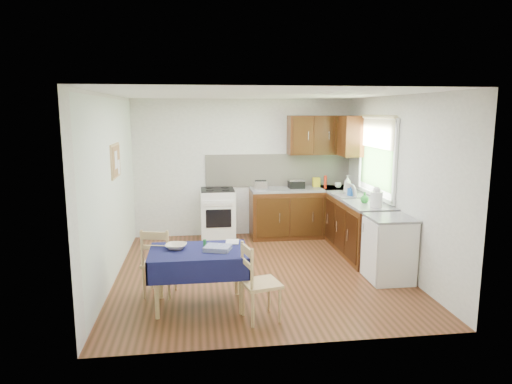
{
  "coord_description": "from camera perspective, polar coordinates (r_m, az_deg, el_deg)",
  "views": [
    {
      "loc": [
        -0.86,
        -6.19,
        2.27
      ],
      "look_at": [
        -0.02,
        0.23,
        1.13
      ],
      "focal_mm": 32.0,
      "sensor_mm": 36.0,
      "label": 1
    }
  ],
  "objects": [
    {
      "name": "floor",
      "position": [
        6.65,
        0.39,
        -9.94
      ],
      "size": [
        4.2,
        4.2,
        0.0
      ],
      "primitive_type": "plane",
      "color": "#452912",
      "rests_on": "ground"
    },
    {
      "name": "splashback",
      "position": [
        8.48,
        2.82,
        2.76
      ],
      "size": [
        2.7,
        0.02,
        0.6
      ],
      "primitive_type": "cube",
      "color": "beige",
      "rests_on": "wall_back"
    },
    {
      "name": "stove",
      "position": [
        8.2,
        -4.8,
        -2.77
      ],
      "size": [
        0.6,
        0.61,
        0.92
      ],
      "color": "white",
      "rests_on": "ground"
    },
    {
      "name": "soap_bottle_a",
      "position": [
        7.86,
        11.35,
        0.93
      ],
      "size": [
        0.17,
        0.17,
        0.31
      ],
      "primitive_type": "imported",
      "rotation": [
        0.0,
        0.0,
        0.82
      ],
      "color": "white",
      "rests_on": "worktop_right"
    },
    {
      "name": "chair_far",
      "position": [
        5.81,
        -12.1,
        -8.34
      ],
      "size": [
        0.46,
        0.46,
        0.87
      ],
      "rotation": [
        0.0,
        0.0,
        2.92
      ],
      "color": "tan",
      "rests_on": "ground"
    },
    {
      "name": "dish_rack",
      "position": [
        7.6,
        11.83,
        -0.39
      ],
      "size": [
        0.46,
        0.35,
        0.22
      ],
      "rotation": [
        0.0,
        0.0,
        -0.0
      ],
      "color": "gray",
      "rests_on": "worktop_right"
    },
    {
      "name": "worktop_right",
      "position": [
        7.44,
        12.78,
        -1.01
      ],
      "size": [
        0.6,
        1.7,
        0.04
      ],
      "primitive_type": "cube",
      "color": "slate",
      "rests_on": "base_cabinets"
    },
    {
      "name": "sauce_bottle",
      "position": [
        8.34,
        8.66,
        1.26
      ],
      "size": [
        0.05,
        0.05,
        0.23
      ],
      "primitive_type": "cylinder",
      "color": "#B3200E",
      "rests_on": "worktop_back"
    },
    {
      "name": "wall_back",
      "position": [
        8.4,
        -1.57,
        3.04
      ],
      "size": [
        4.0,
        0.02,
        2.5
      ],
      "primitive_type": "cube",
      "color": "silver",
      "rests_on": "ground"
    },
    {
      "name": "worktop_corner",
      "position": [
        8.51,
        10.12,
        0.46
      ],
      "size": [
        0.6,
        0.6,
        0.04
      ],
      "primitive_type": "cube",
      "color": "slate",
      "rests_on": "base_cabinets"
    },
    {
      "name": "window",
      "position": [
        7.48,
        14.84,
        4.93
      ],
      "size": [
        0.04,
        1.48,
        1.26
      ],
      "color": "#2E5322",
      "rests_on": "wall_right"
    },
    {
      "name": "wall_right",
      "position": [
        6.9,
        17.1,
        1.06
      ],
      "size": [
        0.02,
        4.2,
        2.5
      ],
      "primitive_type": "cube",
      "color": "silver",
      "rests_on": "ground"
    },
    {
      "name": "fridge",
      "position": [
        6.46,
        16.32,
        -6.84
      ],
      "size": [
        0.58,
        0.6,
        0.89
      ],
      "color": "white",
      "rests_on": "ground"
    },
    {
      "name": "wall_front",
      "position": [
        4.31,
        4.26,
        -3.73
      ],
      "size": [
        4.0,
        0.02,
        2.5
      ],
      "primitive_type": "cube",
      "color": "silver",
      "rests_on": "ground"
    },
    {
      "name": "toaster",
      "position": [
        8.08,
        0.56,
        0.84
      ],
      "size": [
        0.23,
        0.14,
        0.18
      ],
      "rotation": [
        0.0,
        0.0,
        0.33
      ],
      "color": "silver",
      "rests_on": "worktop_back"
    },
    {
      "name": "book",
      "position": [
        5.63,
        -3.79,
        -6.26
      ],
      "size": [
        0.18,
        0.23,
        0.02
      ],
      "primitive_type": "imported",
      "rotation": [
        0.0,
        0.0,
        -0.11
      ],
      "color": "white",
      "rests_on": "dining_table"
    },
    {
      "name": "kettle",
      "position": [
        6.86,
        14.83,
        -0.72
      ],
      "size": [
        0.18,
        0.18,
        0.3
      ],
      "color": "white",
      "rests_on": "worktop_right"
    },
    {
      "name": "upper_cabinets",
      "position": [
        8.35,
        9.18,
        7.01
      ],
      "size": [
        1.2,
        0.85,
        0.7
      ],
      "color": "black",
      "rests_on": "wall_back"
    },
    {
      "name": "wall_left",
      "position": [
        6.38,
        -17.68,
        0.33
      ],
      "size": [
        0.02,
        4.2,
        2.5
      ],
      "primitive_type": "cube",
      "color": "white",
      "rests_on": "ground"
    },
    {
      "name": "chair_near",
      "position": [
        5.06,
        0.19,
        -10.94
      ],
      "size": [
        0.46,
        0.46,
        0.87
      ],
      "rotation": [
        0.0,
        0.0,
        1.8
      ],
      "color": "tan",
      "rests_on": "ground"
    },
    {
      "name": "base_cabinets",
      "position": [
        7.99,
        8.85,
        -3.42
      ],
      "size": [
        1.9,
        2.3,
        0.86
      ],
      "color": "black",
      "rests_on": "ground"
    },
    {
      "name": "soap_bottle_c",
      "position": [
        7.12,
        13.43,
        -0.68
      ],
      "size": [
        0.17,
        0.17,
        0.16
      ],
      "primitive_type": "imported",
      "rotation": [
        0.0,
        0.0,
        3.59
      ],
      "color": "green",
      "rests_on": "worktop_right"
    },
    {
      "name": "dining_table",
      "position": [
        5.41,
        -7.17,
        -8.27
      ],
      "size": [
        1.14,
        0.77,
        0.69
      ],
      "rotation": [
        0.0,
        0.0,
        -0.23
      ],
      "color": "#110F3C",
      "rests_on": "ground"
    },
    {
      "name": "ceiling",
      "position": [
        6.26,
        0.42,
        12.12
      ],
      "size": [
        4.0,
        4.2,
        0.02
      ],
      "primitive_type": "cube",
      "color": "white",
      "rests_on": "wall_back"
    },
    {
      "name": "yellow_packet",
      "position": [
        8.49,
        7.55,
        1.23
      ],
      "size": [
        0.15,
        0.12,
        0.17
      ],
      "primitive_type": "cube",
      "rotation": [
        0.0,
        0.0,
        -0.35
      ],
      "color": "yellow",
      "rests_on": "worktop_back"
    },
    {
      "name": "tea_towel",
      "position": [
        5.34,
        -4.81,
        -7.0
      ],
      "size": [
        0.35,
        0.31,
        0.05
      ],
      "primitive_type": "cube",
      "rotation": [
        0.0,
        0.0,
        -0.31
      ],
      "color": "navy",
      "rests_on": "dining_table"
    },
    {
      "name": "cup",
      "position": [
        8.44,
        10.21,
        0.85
      ],
      "size": [
        0.16,
        0.16,
        0.1
      ],
      "primitive_type": "imported",
      "rotation": [
        0.0,
        0.0,
        -0.43
      ],
      "color": "white",
      "rests_on": "worktop_back"
    },
    {
      "name": "sandwich_press",
      "position": [
        8.31,
        5.05,
        1.04
      ],
      "size": [
        0.28,
        0.24,
        0.16
      ],
      "rotation": [
        0.0,
        0.0,
        -0.38
      ],
      "color": "black",
      "rests_on": "worktop_back"
    },
    {
      "name": "corkboard",
      "position": [
        6.62,
        -17.15,
        3.75
      ],
      "size": [
        0.04,
        0.62,
        0.47
      ],
      "color": "tan",
      "rests_on": "wall_left"
    },
    {
      "name": "soap_bottle_b",
      "position": [
        7.58,
        11.82,
        0.17
      ],
      "size": [
        0.12,
        0.12,
        0.2
      ],
      "primitive_type": "imported",
      "rotation": [
        0.0,
        0.0,
        1.87
      ],
      "color": "blue",
      "rests_on": "worktop_right"
    },
    {
      "name": "plate_bowl",
      "position": [
        5.45,
        -9.96,
        -6.71
      ],
      "size": [
        0.29,
        0.29,
        0.06
      ],
      "primitive_type": "imported",
      "rotation": [
        0.0,
        0.0,
        -0.23
      ],
      "color": "#F2E3C6",
      "rests_on": "dining_table"
    },
    {
      "name": "worktop_back",
      "position": [
        8.34,
        5.86,
        0.37
      ],
      "size": [
        1.9,
        0.6,
        0.04
      ],
      "primitive_type": "cube",
      "color": "slate",
      "rests_on": "base_cabinets"
    },
    {
      "name": "spice_jar",
      "position": [
        5.51,
        -6.43,
        -6.33
      ],
      "size": [
        0.04,
        0.04,
        0.08
      ],
      "primitive_type": "cylinder",
      "color": "#258838",
      "rests_on": "dining_table"
    }
  ]
}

